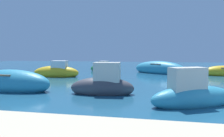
# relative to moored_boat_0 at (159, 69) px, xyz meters

# --- Properties ---
(moored_boat_0) EXTENTS (5.58, 4.47, 1.56)m
(moored_boat_0) POSITION_rel_moored_boat_0_xyz_m (0.00, 0.00, 0.00)
(moored_boat_0) COLOR teal
(moored_boat_0) RESTS_ON ground
(moored_boat_2) EXTENTS (4.69, 1.90, 1.46)m
(moored_boat_2) POSITION_rel_moored_boat_0_xyz_m (-7.98, -11.25, -0.03)
(moored_boat_2) COLOR teal
(moored_boat_2) RESTS_ON ground
(moored_boat_3) EXTENTS (3.23, 1.45, 1.81)m
(moored_boat_3) POSITION_rel_moored_boat_0_xyz_m (-2.90, -11.25, 0.01)
(moored_boat_3) COLOR #3F3F47
(moored_boat_3) RESTS_ON ground
(moored_boat_5) EXTENTS (4.00, 1.68, 1.63)m
(moored_boat_5) POSITION_rel_moored_boat_0_xyz_m (-8.57, -4.68, -0.03)
(moored_boat_5) COLOR gold
(moored_boat_5) RESTS_ON ground
(moored_boat_6) EXTENTS (3.69, 2.58, 1.70)m
(moored_boat_6) POSITION_rel_moored_boat_0_xyz_m (1.02, -12.80, -0.03)
(moored_boat_6) COLOR teal
(moored_boat_6) RESTS_ON ground
(moored_boat_7) EXTENTS (3.29, 2.33, 1.35)m
(moored_boat_7) POSITION_rel_moored_boat_0_xyz_m (-6.02, 1.02, -0.11)
(moored_boat_7) COLOR #197233
(moored_boat_7) RESTS_ON ground
(moored_boat_8) EXTENTS (3.36, 1.30, 1.15)m
(moored_boat_8) POSITION_rel_moored_boat_0_xyz_m (5.55, -1.01, -0.11)
(moored_boat_8) COLOR gold
(moored_boat_8) RESTS_ON ground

